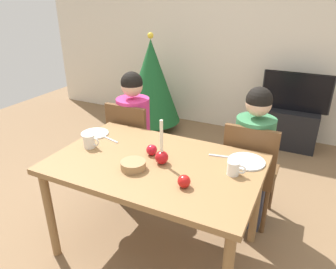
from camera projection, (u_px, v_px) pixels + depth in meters
The scene contains 20 objects.
ground_plane at pixel (157, 246), 2.41m from camera, with size 7.68×7.68×0.00m, color brown.
back_wall at pixel (250, 35), 3.99m from camera, with size 6.40×0.10×2.60m, color beige.
dining_table at pixel (155, 172), 2.13m from camera, with size 1.40×0.90×0.75m.
chair_left at pixel (133, 142), 2.92m from camera, with size 0.40×0.40×0.90m.
chair_right at pixel (250, 168), 2.48m from camera, with size 0.40×0.40×0.90m.
person_left_child at pixel (134, 135), 2.92m from camera, with size 0.30×0.30×1.17m.
person_right_child at pixel (251, 160), 2.48m from camera, with size 0.30×0.30×1.17m.
tv_stand at pixel (290, 128), 3.91m from camera, with size 0.64×0.40×0.48m, color black.
tv at pixel (296, 92), 3.72m from camera, with size 0.79×0.05×0.46m.
christmas_tree at pixel (151, 82), 4.20m from camera, with size 0.78×0.78×1.34m.
candle_centerpiece at pixel (162, 155), 2.05m from camera, with size 0.09×0.09×0.31m.
plate_left at pixel (95, 133), 2.50m from camera, with size 0.22×0.22×0.01m, color white.
plate_right at pixel (246, 161), 2.09m from camera, with size 0.25×0.25×0.01m, color silver.
mug_left at pixel (90, 141), 2.27m from camera, with size 0.13×0.09×0.10m.
mug_right at pixel (234, 168), 1.93m from camera, with size 0.12×0.08×0.09m.
fork_left at pixel (110, 139), 2.41m from camera, with size 0.18×0.01×0.01m, color silver.
fork_right at pixel (222, 156), 2.16m from camera, with size 0.18×0.01×0.01m, color silver.
bowl_walnuts at pixel (133, 165), 2.00m from camera, with size 0.16×0.16×0.05m, color #99754C.
apple_near_candle at pixel (184, 181), 1.81m from camera, with size 0.08×0.08×0.08m, color red.
apple_by_left_plate at pixel (152, 150), 2.17m from camera, with size 0.08×0.08×0.08m, color red.
Camera 1 is at (0.88, -1.61, 1.78)m, focal length 33.24 mm.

